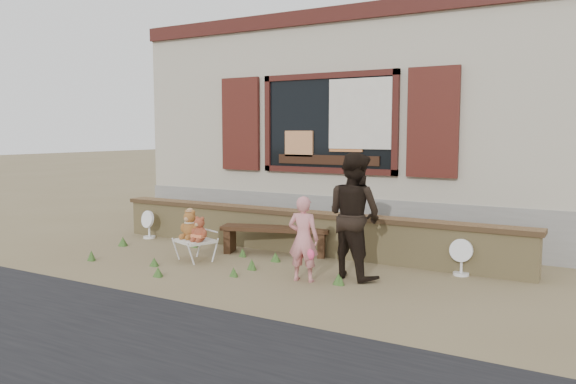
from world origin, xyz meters
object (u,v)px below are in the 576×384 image
Objects in this scene: folding_chair at (195,242)px; teddy_bear_right at (200,228)px; bench at (275,234)px; adult at (354,216)px; teddy_bear_left at (190,224)px; child at (303,239)px.

folding_chair is 1.75× the size of teddy_bear_right.
bench is 1.06× the size of adult.
teddy_bear_right is (-0.67, -1.02, 0.18)m from bench.
teddy_bear_right reaches higher than folding_chair.
teddy_bear_left is (-0.93, -0.92, 0.22)m from bench.
adult is at bearing 25.83° from teddy_bear_left.
adult is (1.62, -0.67, 0.50)m from bench.
teddy_bear_left is (-0.13, 0.05, 0.25)m from folding_chair.
teddy_bear_right is 0.34× the size of child.
adult is (0.48, 0.49, 0.27)m from child.
folding_chair is 0.26m from teddy_bear_right.
teddy_bear_left is 0.40× the size of child.
teddy_bear_right is at bearing 28.01° from adult.
bench is 4.71× the size of teddy_bear_right.
teddy_bear_right is (0.26, -0.10, -0.03)m from teddy_bear_left.
teddy_bear_right is 2.33m from adult.
child reaches higher than teddy_bear_right.
adult reaches higher than child.
teddy_bear_left is at bearing 24.98° from adult.
child is 0.67× the size of adult.
teddy_bear_left reaches higher than folding_chair.
teddy_bear_right is at bearing 0.00° from teddy_bear_left.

